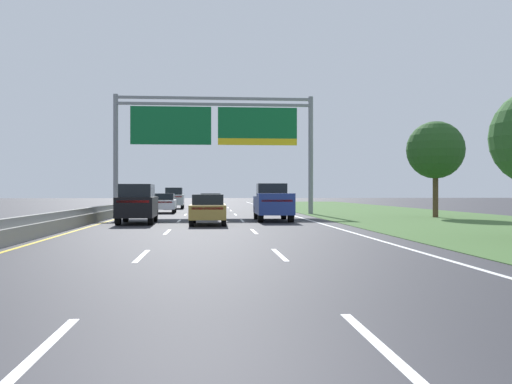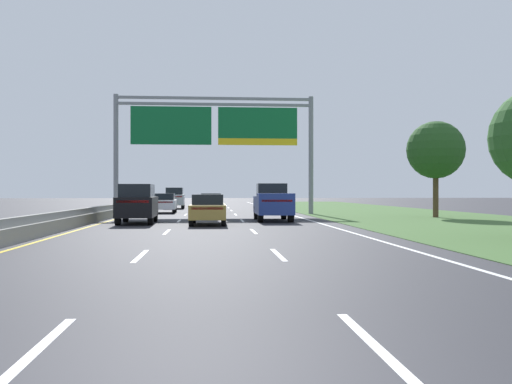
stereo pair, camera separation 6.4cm
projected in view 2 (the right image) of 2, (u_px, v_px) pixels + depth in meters
The scene contains 12 objects.
ground_plane at pixel (211, 216), 39.65m from camera, with size 220.00×220.00×0.00m, color #2B2B30.
lane_striping at pixel (211, 216), 39.20m from camera, with size 11.96×106.00×0.01m.
grass_verge_right at pixel (405, 215), 40.76m from camera, with size 14.00×110.00×0.02m, color #3D602D.
median_barrier_concrete at pixel (115, 211), 39.13m from camera, with size 0.60×110.00×0.85m.
overhead_sign_gantry at pixel (215, 130), 42.63m from camera, with size 15.06×0.42×8.99m.
pickup_truck_blue at pixel (273, 202), 33.39m from camera, with size 2.11×5.44×2.20m.
car_silver_left_lane_suv at pixel (175, 198), 57.14m from camera, with size 2.01×4.74×2.11m.
car_black_left_lane_suv at pixel (137, 203), 30.38m from camera, with size 2.02×4.75×2.11m.
car_darkgreen_centre_lane_sedan at pixel (211, 203), 46.19m from camera, with size 1.93×4.44×1.57m.
car_gold_centre_lane_sedan at pixel (208, 209), 29.33m from camera, with size 1.87×4.42×1.57m.
car_white_left_lane_sedan at pixel (164, 203), 45.48m from camera, with size 1.92×4.44×1.57m.
roadside_tree_mid at pixel (436, 150), 37.40m from camera, with size 3.80×3.80×6.38m.
Camera 2 is at (0.03, -4.78, 1.72)m, focal length 39.74 mm.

